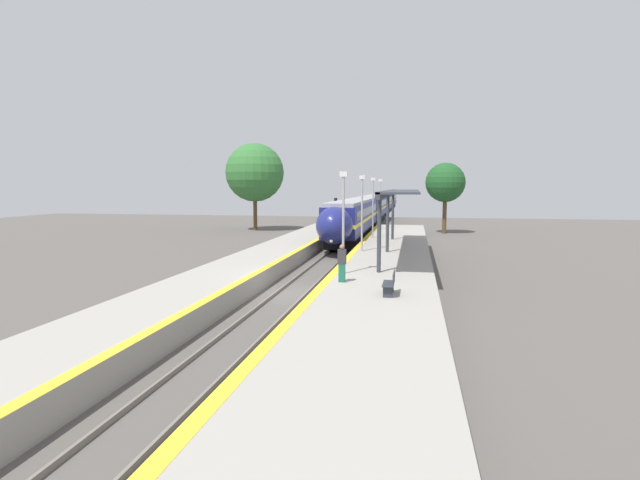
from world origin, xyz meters
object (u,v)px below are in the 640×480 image
object	(u,v)px
railway_signal	(336,213)
train	(377,205)
lamppost_mid	(362,207)
platform_bench	(391,283)
person_waiting	(342,263)
lamppost_farthest	(380,200)
lamppost_near	(343,215)
lamppost_far	(373,203)

from	to	relation	value
railway_signal	train	bearing A→B (deg)	86.18
train	lamppost_mid	distance (m)	45.45
platform_bench	lamppost_mid	size ratio (longest dim) A/B	0.29
person_waiting	railway_signal	distance (m)	27.25
platform_bench	lamppost_farthest	size ratio (longest dim) A/B	0.29
lamppost_near	lamppost_far	bearing A→B (deg)	90.00
platform_bench	railway_signal	bearing A→B (deg)	102.99
train	person_waiting	bearing A→B (deg)	-87.39
person_waiting	railway_signal	bearing A→B (deg)	99.50
person_waiting	platform_bench	bearing A→B (deg)	-44.83
lamppost_farthest	lamppost_mid	bearing A→B (deg)	-90.00
person_waiting	lamppost_near	size ratio (longest dim) A/B	0.34
lamppost_near	lamppost_mid	xyz separation A→B (m)	(0.00, 8.57, 0.00)
lamppost_near	platform_bench	bearing A→B (deg)	-60.22
person_waiting	lamppost_mid	bearing A→B (deg)	91.30
person_waiting	lamppost_mid	xyz separation A→B (m)	(-0.24, 10.66, 1.95)
platform_bench	person_waiting	world-z (taller)	person_waiting
platform_bench	train	bearing A→B (deg)	94.67
railway_signal	lamppost_far	xyz separation A→B (m)	(4.25, -7.64, 1.28)
railway_signal	lamppost_mid	world-z (taller)	lamppost_mid
train	person_waiting	world-z (taller)	train
lamppost_farthest	person_waiting	bearing A→B (deg)	-89.50
lamppost_near	lamppost_farthest	size ratio (longest dim) A/B	1.00
train	lamppost_near	xyz separation A→B (m)	(2.31, -53.93, 1.54)
lamppost_far	lamppost_farthest	world-z (taller)	same
lamppost_farthest	train	bearing A→B (deg)	94.68
train	platform_bench	xyz separation A→B (m)	(4.76, -58.21, -0.80)
person_waiting	lamppost_near	world-z (taller)	lamppost_near
lamppost_far	lamppost_farthest	distance (m)	8.57
person_waiting	lamppost_near	distance (m)	2.87
lamppost_far	lamppost_farthest	bearing A→B (deg)	90.00
person_waiting	lamppost_far	bearing A→B (deg)	90.72
platform_bench	lamppost_near	bearing A→B (deg)	119.78
railway_signal	lamppost_near	size ratio (longest dim) A/B	0.81
lamppost_mid	lamppost_farthest	bearing A→B (deg)	90.00
train	platform_bench	world-z (taller)	train
lamppost_near	lamppost_mid	world-z (taller)	same
train	lamppost_near	size ratio (longest dim) A/B	18.08
train	lamppost_far	size ratio (longest dim) A/B	18.08
platform_bench	lamppost_farthest	distance (m)	30.18
lamppost_far	platform_bench	bearing A→B (deg)	-83.48
lamppost_near	lamppost_farthest	world-z (taller)	same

